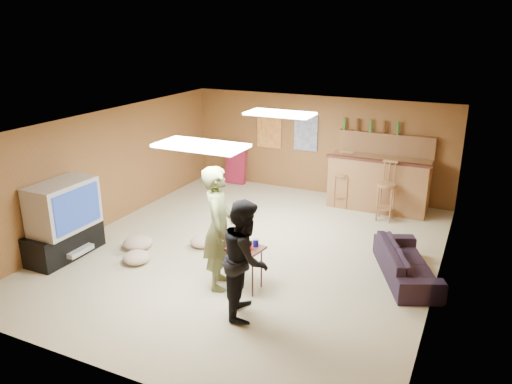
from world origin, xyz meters
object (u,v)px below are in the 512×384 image
at_px(bar_counter, 378,184).
at_px(person_black, 246,258).
at_px(sofa, 407,262).
at_px(tv_body, 63,206).
at_px(tray_table, 245,268).
at_px(person_olive, 219,228).

distance_m(bar_counter, person_black, 4.76).
bearing_deg(person_black, sofa, -63.62).
height_order(tv_body, tray_table, tv_body).
relative_size(sofa, tray_table, 2.55).
height_order(person_olive, sofa, person_olive).
bearing_deg(person_olive, tray_table, -103.75).
height_order(sofa, tray_table, tray_table).
distance_m(tv_body, tray_table, 3.19).
xyz_separation_m(bar_counter, person_olive, (-1.41, -4.21, 0.37)).
xyz_separation_m(tv_body, tray_table, (3.13, 0.29, -0.56)).
relative_size(person_olive, person_black, 1.15).
height_order(tv_body, person_olive, person_olive).
distance_m(tv_body, person_black, 3.43).
bearing_deg(person_olive, person_black, -147.32).
height_order(tv_body, person_black, person_black).
relative_size(tv_body, sofa, 0.64).
relative_size(tv_body, tray_table, 1.64).
height_order(person_black, sofa, person_black).
height_order(person_olive, tray_table, person_olive).
distance_m(bar_counter, sofa, 2.99).
bearing_deg(tray_table, person_olive, -172.36).
bearing_deg(tray_table, sofa, 33.48).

